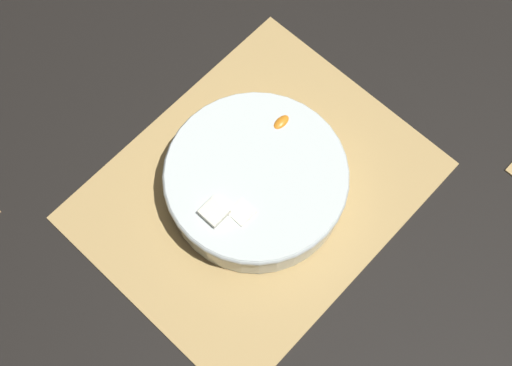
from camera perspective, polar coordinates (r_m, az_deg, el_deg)
name	(u,v)px	position (r m, az deg, el deg)	size (l,w,h in m)	color
ground_plane	(256,191)	(0.98, 0.00, -0.65)	(6.00, 6.00, 0.00)	black
bamboo_mat_center	(256,190)	(0.98, 0.00, -0.58)	(0.45, 0.36, 0.01)	tan
fruit_salad_bowl	(256,180)	(0.94, 0.03, 0.22)	(0.24, 0.24, 0.07)	silver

